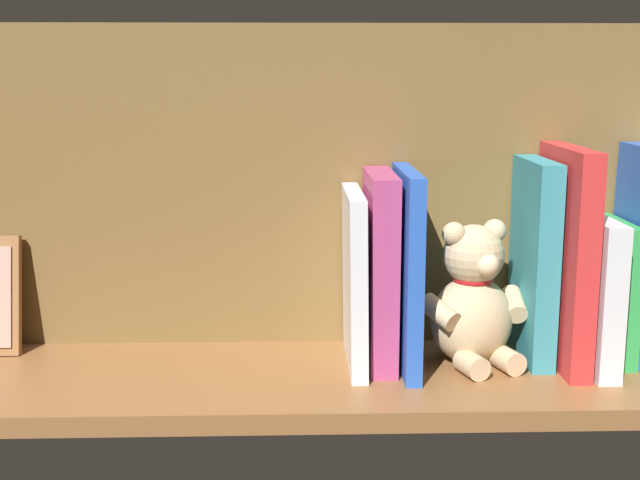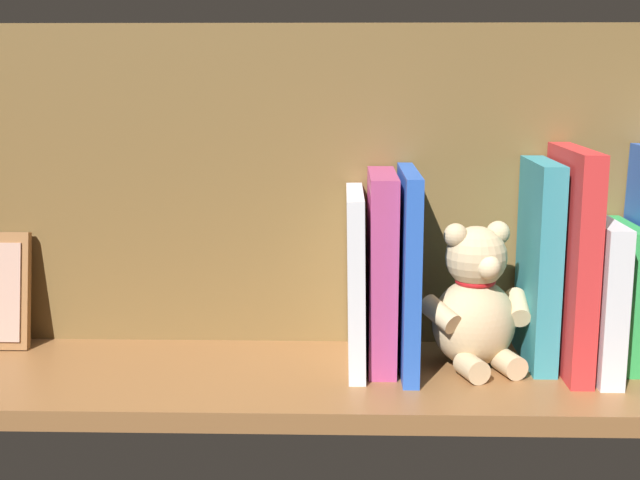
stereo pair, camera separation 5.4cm
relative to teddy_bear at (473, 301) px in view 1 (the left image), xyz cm
name	(u,v)px [view 1 (the left image)]	position (x,y,z in cm)	size (l,w,h in cm)	color
ground_plane	(320,378)	(17.68, 1.59, -8.48)	(104.54, 26.20, 2.20)	brown
shelf_back_panel	(317,187)	(17.68, -9.26, 12.06)	(104.54, 1.50, 38.88)	brown
book_1	(611,289)	(-16.69, -2.00, 0.76)	(2.82, 12.22, 16.28)	green
book_2	(590,290)	(-13.49, 0.06, 1.30)	(2.60, 16.33, 17.37)	silver
book_3	(565,257)	(-10.42, -0.11, 5.16)	(2.56, 16.00, 25.09)	red
book_4	(534,260)	(-7.31, -1.84, 4.36)	(2.68, 12.53, 23.49)	teal
teddy_bear	(473,301)	(0.00, 0.00, 0.00)	(12.92, 12.69, 16.77)	#D1B284
book_5	(407,269)	(7.77, -0.02, 3.91)	(1.79, 16.18, 22.59)	blue
book_6	(380,268)	(10.69, -1.22, 3.69)	(3.08, 13.77, 22.14)	#B23F72
book_7	(355,279)	(13.66, -0.47, 2.68)	(1.87, 15.27, 20.13)	silver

